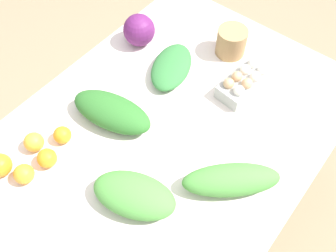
{
  "coord_description": "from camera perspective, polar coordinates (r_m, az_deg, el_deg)",
  "views": [
    {
      "loc": [
        0.62,
        0.49,
        1.89
      ],
      "look_at": [
        0.0,
        0.0,
        0.72
      ],
      "focal_mm": 40.0,
      "sensor_mm": 36.0,
      "label": 1
    }
  ],
  "objects": [
    {
      "name": "orange_4",
      "position": [
        1.43,
        -15.8,
        -1.32
      ],
      "size": [
        0.07,
        0.07,
        0.07
      ],
      "primitive_type": "sphere",
      "color": "orange",
      "rests_on": "dining_table"
    },
    {
      "name": "egg_carton",
      "position": [
        1.55,
        11.63,
        6.66
      ],
      "size": [
        0.25,
        0.14,
        0.09
      ],
      "rotation": [
        0.0,
        0.0,
        3.03
      ],
      "color": "#A8A8A3",
      "rests_on": "dining_table"
    },
    {
      "name": "greens_bunch_scallion",
      "position": [
        1.43,
        -8.56,
        2.16
      ],
      "size": [
        0.21,
        0.35,
        0.1
      ],
      "primitive_type": "ellipsoid",
      "rotation": [
        0.0,
        0.0,
        4.91
      ],
      "color": "#2D6B28",
      "rests_on": "dining_table"
    },
    {
      "name": "paper_bag",
      "position": [
        1.67,
        9.63,
        12.54
      ],
      "size": [
        0.13,
        0.13,
        0.12
      ],
      "primitive_type": "cylinder",
      "color": "#A87F51",
      "rests_on": "dining_table"
    },
    {
      "name": "cabbage_purple",
      "position": [
        1.69,
        -4.42,
        14.37
      ],
      "size": [
        0.14,
        0.14,
        0.14
      ],
      "primitive_type": "sphere",
      "color": "#601E5B",
      "rests_on": "dining_table"
    },
    {
      "name": "greens_bunch_kale",
      "position": [
        1.29,
        9.6,
        -8.1
      ],
      "size": [
        0.32,
        0.33,
        0.09
      ],
      "primitive_type": "ellipsoid",
      "rotation": [
        0.0,
        0.0,
        2.32
      ],
      "color": "#4C933D",
      "rests_on": "dining_table"
    },
    {
      "name": "orange_0",
      "position": [
        1.44,
        -19.75,
        -2.32
      ],
      "size": [
        0.07,
        0.07,
        0.07
      ],
      "primitive_type": "sphere",
      "color": "#F9A833",
      "rests_on": "dining_table"
    },
    {
      "name": "ground_plane",
      "position": [
        2.05,
        0.0,
        -11.35
      ],
      "size": [
        8.0,
        8.0,
        0.0
      ],
      "primitive_type": "plane",
      "color": "#937A5B"
    },
    {
      "name": "dining_table",
      "position": [
        1.49,
        0.0,
        -2.04
      ],
      "size": [
        1.47,
        1.06,
        0.7
      ],
      "color": "silver",
      "rests_on": "ground_plane"
    },
    {
      "name": "orange_3",
      "position": [
        1.43,
        -24.27,
        -5.46
      ],
      "size": [
        0.08,
        0.08,
        0.08
      ],
      "primitive_type": "sphere",
      "color": "orange",
      "rests_on": "dining_table"
    },
    {
      "name": "greens_bunch_dandelion",
      "position": [
        1.25,
        -5.16,
        -10.44
      ],
      "size": [
        0.25,
        0.32,
        0.1
      ],
      "primitive_type": "ellipsoid",
      "rotation": [
        0.0,
        0.0,
        5.06
      ],
      "color": "#4C933D",
      "rests_on": "dining_table"
    },
    {
      "name": "orange_1",
      "position": [
        1.39,
        -21.1,
        -6.84
      ],
      "size": [
        0.07,
        0.07,
        0.07
      ],
      "primitive_type": "sphere",
      "color": "orange",
      "rests_on": "dining_table"
    },
    {
      "name": "orange_2",
      "position": [
        1.39,
        -17.96,
        -4.69
      ],
      "size": [
        0.07,
        0.07,
        0.07
      ],
      "primitive_type": "sphere",
      "color": "orange",
      "rests_on": "dining_table"
    },
    {
      "name": "greens_bunch_beet_tops",
      "position": [
        1.59,
        0.53,
        9.02
      ],
      "size": [
        0.31,
        0.24,
        0.06
      ],
      "primitive_type": "ellipsoid",
      "rotation": [
        0.0,
        0.0,
        3.5
      ],
      "color": "#337538",
      "rests_on": "dining_table"
    }
  ]
}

